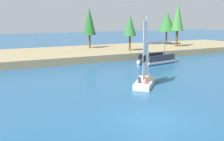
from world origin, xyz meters
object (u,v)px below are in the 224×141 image
shoreline_tree_left (89,21)px  sailboat (146,79)px  shoreline_tree_centre (178,17)px  shoreline_tree_midleft (130,26)px  shoreline_tree_midright (167,22)px  pontoon_boat (156,59)px

shoreline_tree_left → sailboat: 23.35m
shoreline_tree_centre → sailboat: 26.54m
shoreline_tree_midleft → shoreline_tree_midright: bearing=25.8°
shoreline_tree_midleft → sailboat: 18.58m
sailboat → shoreline_tree_midleft: bearing=17.6°
shoreline_tree_midright → pontoon_boat: size_ratio=1.13×
shoreline_tree_left → pontoon_boat: 14.99m
shoreline_tree_left → sailboat: size_ratio=1.03×
shoreline_tree_centre → shoreline_tree_midleft: bearing=-171.3°
sailboat → shoreline_tree_midright: bearing=1.6°
shoreline_tree_left → pontoon_boat: bearing=-72.2°
shoreline_tree_midright → pontoon_boat: bearing=-132.1°
sailboat → pontoon_boat: sailboat is taller
shoreline_tree_midright → shoreline_tree_left: bearing=177.8°
shoreline_tree_centre → sailboat: size_ratio=1.16×
shoreline_tree_midleft → shoreline_tree_centre: (10.91, 1.67, 1.31)m
pontoon_boat → shoreline_tree_centre: bearing=28.7°
shoreline_tree_left → shoreline_tree_midright: shoreline_tree_left is taller
shoreline_tree_midright → pontoon_boat: shoreline_tree_midright is taller
shoreline_tree_midleft → sailboat: bearing=-115.5°
sailboat → pontoon_boat: 11.93m
shoreline_tree_left → shoreline_tree_midleft: (4.34, -6.26, -0.62)m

